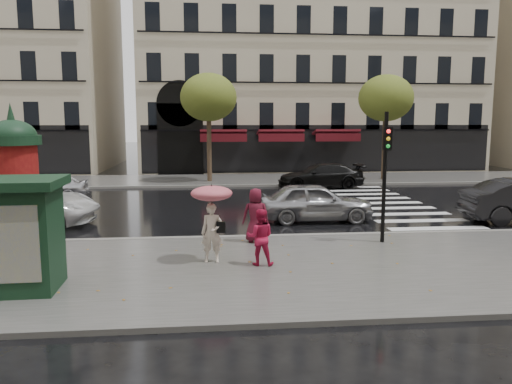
{
  "coord_description": "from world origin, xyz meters",
  "views": [
    {
      "loc": [
        -2.11,
        -12.59,
        3.77
      ],
      "look_at": [
        -0.74,
        1.5,
        1.75
      ],
      "focal_mm": 35.0,
      "sensor_mm": 36.0,
      "label": 1
    }
  ],
  "objects": [
    {
      "name": "ground",
      "position": [
        0.0,
        0.0,
        0.0
      ],
      "size": [
        160.0,
        160.0,
        0.0
      ],
      "primitive_type": "plane",
      "color": "black",
      "rests_on": "ground"
    },
    {
      "name": "near_sidewalk",
      "position": [
        0.0,
        -0.5,
        0.06
      ],
      "size": [
        90.0,
        7.0,
        0.12
      ],
      "primitive_type": "cube",
      "color": "#474744",
      "rests_on": "ground"
    },
    {
      "name": "far_sidewalk",
      "position": [
        0.0,
        19.0,
        0.06
      ],
      "size": [
        90.0,
        6.0,
        0.12
      ],
      "primitive_type": "cube",
      "color": "#474744",
      "rests_on": "ground"
    },
    {
      "name": "near_kerb",
      "position": [
        0.0,
        3.0,
        0.07
      ],
      "size": [
        90.0,
        0.25,
        0.14
      ],
      "primitive_type": "cube",
      "color": "slate",
      "rests_on": "ground"
    },
    {
      "name": "far_kerb",
      "position": [
        0.0,
        16.0,
        0.07
      ],
      "size": [
        90.0,
        0.25,
        0.14
      ],
      "primitive_type": "cube",
      "color": "slate",
      "rests_on": "ground"
    },
    {
      "name": "zebra_crossing",
      "position": [
        6.0,
        9.6,
        0.01
      ],
      "size": [
        3.6,
        11.75,
        0.01
      ],
      "primitive_type": "cube",
      "color": "silver",
      "rests_on": "ground"
    },
    {
      "name": "bldg_far_corner",
      "position": [
        6.0,
        30.0,
        11.31
      ],
      "size": [
        26.0,
        14.0,
        22.9
      ],
      "color": "#B7A88C",
      "rests_on": "ground"
    },
    {
      "name": "tree_far_left",
      "position": [
        -2.0,
        18.0,
        5.17
      ],
      "size": [
        3.4,
        3.4,
        6.64
      ],
      "color": "#38281C",
      "rests_on": "ground"
    },
    {
      "name": "tree_far_right",
      "position": [
        9.0,
        18.0,
        5.17
      ],
      "size": [
        3.4,
        3.4,
        6.64
      ],
      "color": "#38281C",
      "rests_on": "ground"
    },
    {
      "name": "woman_umbrella",
      "position": [
        -2.02,
        0.13,
        1.48
      ],
      "size": [
        1.08,
        1.08,
        2.07
      ],
      "color": "beige",
      "rests_on": "near_sidewalk"
    },
    {
      "name": "woman_red",
      "position": [
        -0.8,
        -0.26,
        0.85
      ],
      "size": [
        0.78,
        0.65,
        1.45
      ],
      "primitive_type": "imported",
      "rotation": [
        0.0,
        0.0,
        2.99
      ],
      "color": "#B6163C",
      "rests_on": "near_sidewalk"
    },
    {
      "name": "man_burgundy",
      "position": [
        -0.68,
        2.19,
        0.94
      ],
      "size": [
        0.82,
        0.54,
        1.65
      ],
      "primitive_type": "imported",
      "rotation": [
        0.0,
        0.0,
        3.12
      ],
      "color": "#541020",
      "rests_on": "near_sidewalk"
    },
    {
      "name": "morris_column",
      "position": [
        -7.58,
        2.11,
        2.12
      ],
      "size": [
        1.55,
        1.55,
        4.17
      ],
      "color": "black",
      "rests_on": "near_sidewalk"
    },
    {
      "name": "traffic_light",
      "position": [
        3.15,
        1.72,
        2.5
      ],
      "size": [
        0.27,
        0.38,
        3.93
      ],
      "color": "black",
      "rests_on": "near_sidewalk"
    },
    {
      "name": "newsstand",
      "position": [
        -6.25,
        -1.64,
        1.38
      ],
      "size": [
        2.07,
        1.76,
        2.44
      ],
      "color": "black",
      "rests_on": "near_sidewalk"
    },
    {
      "name": "car_silver",
      "position": [
        1.91,
        5.73,
        0.74
      ],
      "size": [
        4.38,
        1.83,
        1.48
      ],
      "primitive_type": "imported",
      "rotation": [
        0.0,
        0.0,
        1.55
      ],
      "color": "#98999D",
      "rests_on": "ground"
    },
    {
      "name": "car_white",
      "position": [
        -8.99,
        5.93,
        0.8
      ],
      "size": [
        5.86,
        2.94,
        1.59
      ],
      "primitive_type": "imported",
      "rotation": [
        0.0,
        0.0,
        1.52
      ],
      "color": "silver",
      "rests_on": "ground"
    },
    {
      "name": "car_black",
      "position": [
        4.26,
        15.0,
        0.7
      ],
      "size": [
        4.83,
        1.99,
        1.4
      ],
      "primitive_type": "imported",
      "rotation": [
        0.0,
        0.0,
        -1.57
      ],
      "color": "black",
      "rests_on": "ground"
    },
    {
      "name": "car_far_silver",
      "position": [
        -9.9,
        12.47,
        0.64
      ],
      "size": [
        3.88,
        1.9,
        1.27
      ],
      "primitive_type": "imported",
      "rotation": [
        0.0,
        0.0,
        -1.46
      ],
      "color": "silver",
      "rests_on": "ground"
    }
  ]
}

